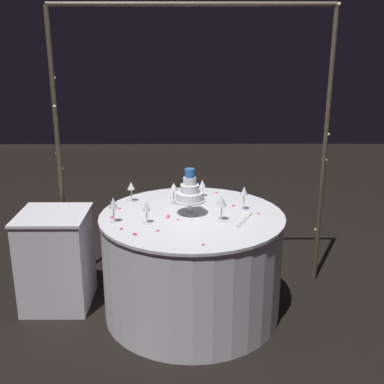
{
  "coord_description": "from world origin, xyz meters",
  "views": [
    {
      "loc": [
        -0.02,
        -3.14,
        1.92
      ],
      "look_at": [
        0.0,
        0.0,
        0.93
      ],
      "focal_mm": 44.83,
      "sensor_mm": 36.0,
      "label": 1
    }
  ],
  "objects_px": {
    "wine_glass_1": "(174,188)",
    "wine_glass_2": "(113,204)",
    "cake_knife": "(245,219)",
    "decorative_arch": "(192,109)",
    "tiered_cake": "(190,192)",
    "wine_glass_5": "(131,187)",
    "wine_glass_3": "(147,207)",
    "main_table": "(192,264)",
    "wine_glass_0": "(202,185)",
    "wine_glass_4": "(222,202)",
    "wine_glass_6": "(244,193)",
    "side_table": "(56,259)"
  },
  "relations": [
    {
      "from": "wine_glass_1",
      "to": "wine_glass_2",
      "type": "bearing_deg",
      "value": -136.65
    },
    {
      "from": "wine_glass_2",
      "to": "cake_knife",
      "type": "bearing_deg",
      "value": 2.95
    },
    {
      "from": "decorative_arch",
      "to": "wine_glass_1",
      "type": "bearing_deg",
      "value": -116.93
    },
    {
      "from": "tiered_cake",
      "to": "wine_glass_5",
      "type": "distance_m",
      "value": 0.52
    },
    {
      "from": "tiered_cake",
      "to": "wine_glass_3",
      "type": "distance_m",
      "value": 0.34
    },
    {
      "from": "decorative_arch",
      "to": "main_table",
      "type": "height_order",
      "value": "decorative_arch"
    },
    {
      "from": "decorative_arch",
      "to": "main_table",
      "type": "xyz_separation_m",
      "value": [
        -0.0,
        -0.49,
        -1.05
      ]
    },
    {
      "from": "wine_glass_0",
      "to": "cake_knife",
      "type": "bearing_deg",
      "value": -61.08
    },
    {
      "from": "decorative_arch",
      "to": "wine_glass_5",
      "type": "bearing_deg",
      "value": -156.47
    },
    {
      "from": "wine_glass_0",
      "to": "wine_glass_1",
      "type": "bearing_deg",
      "value": -139.71
    },
    {
      "from": "wine_glass_5",
      "to": "wine_glass_0",
      "type": "bearing_deg",
      "value": 12.24
    },
    {
      "from": "main_table",
      "to": "wine_glass_1",
      "type": "bearing_deg",
      "value": 120.86
    },
    {
      "from": "wine_glass_5",
      "to": "cake_knife",
      "type": "bearing_deg",
      "value": -25.43
    },
    {
      "from": "decorative_arch",
      "to": "cake_knife",
      "type": "distance_m",
      "value": 0.96
    },
    {
      "from": "wine_glass_4",
      "to": "cake_knife",
      "type": "distance_m",
      "value": 0.21
    },
    {
      "from": "decorative_arch",
      "to": "wine_glass_1",
      "type": "relative_size",
      "value": 13.24
    },
    {
      "from": "decorative_arch",
      "to": "wine_glass_6",
      "type": "xyz_separation_m",
      "value": [
        0.37,
        -0.39,
        -0.54
      ]
    },
    {
      "from": "wine_glass_3",
      "to": "wine_glass_5",
      "type": "height_order",
      "value": "wine_glass_3"
    },
    {
      "from": "wine_glass_3",
      "to": "wine_glass_4",
      "type": "xyz_separation_m",
      "value": [
        0.5,
        0.05,
        0.02
      ]
    },
    {
      "from": "main_table",
      "to": "side_table",
      "type": "distance_m",
      "value": 1.02
    },
    {
      "from": "main_table",
      "to": "wine_glass_3",
      "type": "height_order",
      "value": "wine_glass_3"
    },
    {
      "from": "wine_glass_2",
      "to": "wine_glass_5",
      "type": "distance_m",
      "value": 0.44
    },
    {
      "from": "decorative_arch",
      "to": "wine_glass_1",
      "type": "height_order",
      "value": "decorative_arch"
    },
    {
      "from": "side_table",
      "to": "wine_glass_4",
      "type": "height_order",
      "value": "wine_glass_4"
    },
    {
      "from": "wine_glass_0",
      "to": "wine_glass_1",
      "type": "distance_m",
      "value": 0.28
    },
    {
      "from": "side_table",
      "to": "wine_glass_0",
      "type": "distance_m",
      "value": 1.23
    },
    {
      "from": "wine_glass_2",
      "to": "wine_glass_4",
      "type": "xyz_separation_m",
      "value": [
        0.72,
        0.03,
        0.0
      ]
    },
    {
      "from": "tiered_cake",
      "to": "wine_glass_4",
      "type": "xyz_separation_m",
      "value": [
        0.21,
        -0.13,
        -0.03
      ]
    },
    {
      "from": "wine_glass_4",
      "to": "wine_glass_6",
      "type": "bearing_deg",
      "value": 50.19
    },
    {
      "from": "main_table",
      "to": "wine_glass_1",
      "type": "xyz_separation_m",
      "value": [
        -0.13,
        0.22,
        0.51
      ]
    },
    {
      "from": "wine_glass_0",
      "to": "tiered_cake",
      "type": "bearing_deg",
      "value": -103.97
    },
    {
      "from": "decorative_arch",
      "to": "cake_knife",
      "type": "xyz_separation_m",
      "value": [
        0.36,
        -0.59,
        -0.67
      ]
    },
    {
      "from": "wine_glass_4",
      "to": "cake_knife",
      "type": "height_order",
      "value": "wine_glass_4"
    },
    {
      "from": "cake_knife",
      "to": "decorative_arch",
      "type": "bearing_deg",
      "value": 121.5
    },
    {
      "from": "wine_glass_2",
      "to": "cake_knife",
      "type": "relative_size",
      "value": 0.63
    },
    {
      "from": "decorative_arch",
      "to": "wine_glass_2",
      "type": "relative_size",
      "value": 12.5
    },
    {
      "from": "wine_glass_1",
      "to": "wine_glass_6",
      "type": "distance_m",
      "value": 0.52
    },
    {
      "from": "wine_glass_3",
      "to": "wine_glass_5",
      "type": "distance_m",
      "value": 0.48
    },
    {
      "from": "wine_glass_5",
      "to": "main_table",
      "type": "bearing_deg",
      "value": -32.38
    },
    {
      "from": "decorative_arch",
      "to": "wine_glass_0",
      "type": "bearing_deg",
      "value": -45.49
    },
    {
      "from": "decorative_arch",
      "to": "wine_glass_2",
      "type": "xyz_separation_m",
      "value": [
        -0.52,
        -0.63,
        -0.54
      ]
    },
    {
      "from": "wine_glass_1",
      "to": "wine_glass_3",
      "type": "height_order",
      "value": "wine_glass_1"
    },
    {
      "from": "main_table",
      "to": "wine_glass_4",
      "type": "distance_m",
      "value": 0.56
    },
    {
      "from": "cake_knife",
      "to": "wine_glass_6",
      "type": "bearing_deg",
      "value": 87.04
    },
    {
      "from": "wine_glass_2",
      "to": "wine_glass_4",
      "type": "relative_size",
      "value": 1.0
    },
    {
      "from": "main_table",
      "to": "wine_glass_4",
      "type": "xyz_separation_m",
      "value": [
        0.2,
        -0.12,
        0.51
      ]
    },
    {
      "from": "wine_glass_5",
      "to": "wine_glass_6",
      "type": "bearing_deg",
      "value": -13.42
    },
    {
      "from": "side_table",
      "to": "wine_glass_3",
      "type": "bearing_deg",
      "value": -21.61
    },
    {
      "from": "main_table",
      "to": "wine_glass_2",
      "type": "relative_size",
      "value": 7.41
    },
    {
      "from": "side_table",
      "to": "wine_glass_0",
      "type": "bearing_deg",
      "value": 14.54
    }
  ]
}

